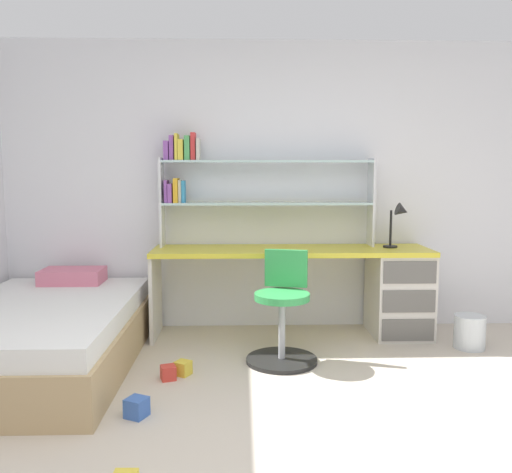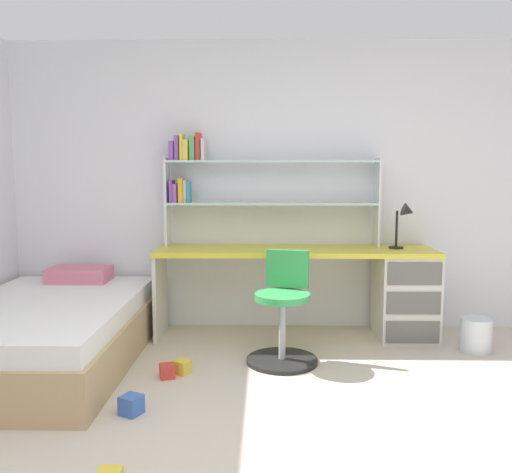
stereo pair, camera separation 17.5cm
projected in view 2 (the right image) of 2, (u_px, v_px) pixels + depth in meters
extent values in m
cube|color=silver|center=(277.00, 187.00, 4.70)|extent=(5.66, 0.06, 2.51)
cube|color=gold|center=(295.00, 251.00, 4.43)|extent=(2.31, 0.56, 0.04)
cube|color=beige|center=(405.00, 295.00, 4.45)|extent=(0.47, 0.54, 0.71)
cube|color=beige|center=(160.00, 294.00, 4.49)|extent=(0.03, 0.51, 0.71)
cube|color=#5E5B57|center=(413.00, 332.00, 4.21)|extent=(0.42, 0.01, 0.18)
cube|color=#5E5B57|center=(414.00, 303.00, 4.18)|extent=(0.42, 0.01, 0.18)
cube|color=#5E5B57|center=(415.00, 274.00, 4.15)|extent=(0.42, 0.01, 0.18)
cube|color=silver|center=(167.00, 202.00, 4.56)|extent=(0.02, 0.22, 0.75)
cube|color=silver|center=(377.00, 202.00, 4.53)|extent=(0.02, 0.22, 0.75)
cube|color=silver|center=(272.00, 204.00, 4.55)|extent=(1.78, 0.22, 0.02)
cube|color=silver|center=(272.00, 161.00, 4.50)|extent=(1.78, 0.22, 0.02)
cube|color=purple|center=(172.00, 191.00, 4.55)|extent=(0.03, 0.17, 0.19)
cube|color=purple|center=(176.00, 193.00, 4.55)|extent=(0.03, 0.20, 0.16)
cube|color=gold|center=(182.00, 190.00, 4.55)|extent=(0.04, 0.18, 0.21)
cube|color=beige|center=(186.00, 191.00, 4.55)|extent=(0.02, 0.13, 0.19)
cube|color=#338CBF|center=(189.00, 191.00, 4.55)|extent=(0.03, 0.13, 0.19)
cube|color=purple|center=(172.00, 151.00, 4.51)|extent=(0.04, 0.16, 0.16)
cube|color=purple|center=(177.00, 148.00, 4.50)|extent=(0.04, 0.13, 0.21)
cube|color=yellow|center=(182.00, 147.00, 4.50)|extent=(0.02, 0.17, 0.22)
cube|color=yellow|center=(187.00, 150.00, 4.51)|extent=(0.04, 0.18, 0.17)
cube|color=#4CA559|center=(193.00, 148.00, 4.50)|extent=(0.04, 0.16, 0.20)
cube|color=red|center=(199.00, 147.00, 4.50)|extent=(0.04, 0.15, 0.23)
cube|color=beige|center=(204.00, 150.00, 4.50)|extent=(0.03, 0.19, 0.18)
cylinder|color=black|center=(396.00, 247.00, 4.44)|extent=(0.12, 0.12, 0.02)
cylinder|color=black|center=(397.00, 229.00, 4.42)|extent=(0.02, 0.02, 0.30)
cone|color=black|center=(408.00, 211.00, 4.35)|extent=(0.12, 0.11, 0.13)
cylinder|color=black|center=(282.00, 360.00, 3.87)|extent=(0.52, 0.52, 0.03)
cylinder|color=#A5A8AD|center=(282.00, 332.00, 3.84)|extent=(0.05, 0.05, 0.46)
cylinder|color=green|center=(282.00, 297.00, 3.81)|extent=(0.40, 0.40, 0.05)
cube|color=green|center=(288.00, 268.00, 3.96)|extent=(0.32, 0.12, 0.28)
cube|color=tan|center=(46.00, 343.00, 3.82)|extent=(1.26, 1.99, 0.32)
cube|color=white|center=(44.00, 312.00, 3.79)|extent=(1.20, 1.93, 0.14)
cube|color=#D8728C|center=(80.00, 274.00, 4.52)|extent=(0.50, 0.32, 0.12)
cylinder|color=silver|center=(476.00, 335.00, 4.09)|extent=(0.24, 0.24, 0.26)
cube|color=red|center=(167.00, 371.00, 3.57)|extent=(0.12, 0.12, 0.09)
cube|color=#3860B7|center=(131.00, 405.00, 3.03)|extent=(0.15, 0.15, 0.11)
cube|color=gold|center=(182.00, 367.00, 3.65)|extent=(0.13, 0.13, 0.10)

